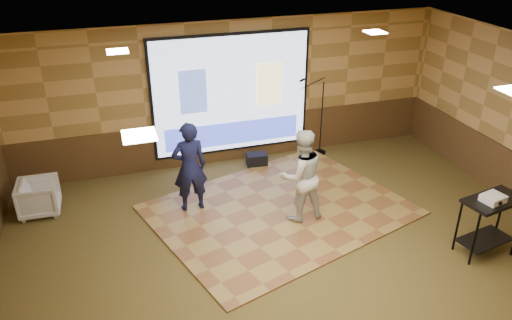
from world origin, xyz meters
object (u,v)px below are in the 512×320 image
object	(u,v)px
projector_screen	(232,96)
projector	(493,198)
duffel_bag	(257,160)
av_table	(490,215)
banquet_chair	(39,197)
mic_stand	(318,133)
player_right	(301,176)
dance_floor	(280,210)
player_left	(190,167)

from	to	relation	value
projector_screen	projector	xyz separation A→B (m)	(2.85, -4.40, -0.43)
projector_screen	duffel_bag	world-z (taller)	projector_screen
av_table	banquet_chair	size ratio (longest dim) A/B	1.42
mic_stand	banquet_chair	xyz separation A→B (m)	(-5.73, -0.77, -0.18)
mic_stand	player_right	bearing A→B (deg)	-121.75
dance_floor	banquet_chair	xyz separation A→B (m)	(-4.11, 1.24, 0.30)
player_left	av_table	xyz separation A→B (m)	(4.16, -2.64, -0.17)
player_left	player_right	bearing A→B (deg)	150.92
projector_screen	player_left	bearing A→B (deg)	-125.75
banquet_chair	av_table	bearing A→B (deg)	-114.88
projector_screen	dance_floor	xyz separation A→B (m)	(0.27, -2.23, -1.46)
projector_screen	dance_floor	world-z (taller)	projector_screen
mic_stand	duffel_bag	xyz separation A→B (m)	(-1.48, -0.17, -0.36)
dance_floor	player_left	distance (m)	1.81
banquet_chair	duffel_bag	world-z (taller)	banquet_chair
player_left	player_right	xyz separation A→B (m)	(1.74, -0.87, -0.00)
projector_screen	mic_stand	size ratio (longest dim) A/B	1.87
banquet_chair	player_left	bearing A→B (deg)	-103.79
duffel_bag	mic_stand	bearing A→B (deg)	6.66
av_table	mic_stand	bearing A→B (deg)	104.16
projector	banquet_chair	distance (m)	7.54
mic_stand	duffel_bag	size ratio (longest dim) A/B	4.17
projector_screen	projector	world-z (taller)	projector_screen
projector_screen	player_left	world-z (taller)	projector_screen
player_left	player_right	world-z (taller)	player_left
player_right	av_table	xyz separation A→B (m)	(2.42, -1.77, -0.17)
dance_floor	banquet_chair	world-z (taller)	banquet_chair
player_right	av_table	bearing A→B (deg)	140.51
banquet_chair	projector	bearing A→B (deg)	-115.51
projector_screen	player_left	distance (m)	2.19
projector	av_table	bearing A→B (deg)	18.58
projector_screen	banquet_chair	xyz separation A→B (m)	(-3.84, -1.00, -1.16)
projector	player_right	bearing A→B (deg)	129.36
duffel_bag	dance_floor	bearing A→B (deg)	-94.48
projector	duffel_bag	size ratio (longest dim) A/B	0.76
projector_screen	player_right	bearing A→B (deg)	-78.75
dance_floor	av_table	bearing A→B (deg)	-38.54
av_table	dance_floor	bearing A→B (deg)	141.46
player_left	mic_stand	world-z (taller)	mic_stand
projector	banquet_chair	bearing A→B (deg)	140.39
player_left	av_table	bearing A→B (deg)	145.00
dance_floor	mic_stand	xyz separation A→B (m)	(1.62, 2.01, 0.48)
mic_stand	dance_floor	bearing A→B (deg)	-130.26
player_right	banquet_chair	bearing A→B (deg)	-23.20
player_left	mic_stand	distance (m)	3.48
av_table	player_left	bearing A→B (deg)	147.60
projector_screen	dance_floor	size ratio (longest dim) A/B	0.77
player_left	duffel_bag	size ratio (longest dim) A/B	3.92
player_right	projector	bearing A→B (deg)	138.75
av_table	banquet_chair	bearing A→B (deg)	153.65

